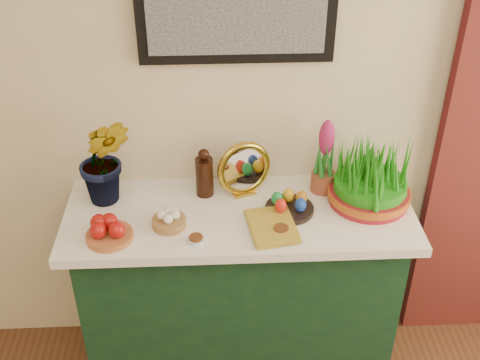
# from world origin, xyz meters

# --- Properties ---
(sideboard) EXTENTS (1.30, 0.45, 0.85)m
(sideboard) POSITION_xyz_m (-0.04, 2.00, 0.42)
(sideboard) COLOR #153B1D
(sideboard) RESTS_ON ground
(tablecloth) EXTENTS (1.40, 0.55, 0.04)m
(tablecloth) POSITION_xyz_m (-0.04, 2.00, 0.87)
(tablecloth) COLOR white
(tablecloth) RESTS_ON sideboard
(hyacinth_green) EXTENTS (0.27, 0.23, 0.51)m
(hyacinth_green) POSITION_xyz_m (-0.57, 2.10, 1.15)
(hyacinth_green) COLOR #267E28
(hyacinth_green) RESTS_ON tablecloth
(apple_bowl) EXTENTS (0.23, 0.23, 0.09)m
(apple_bowl) POSITION_xyz_m (-0.54, 1.85, 0.93)
(apple_bowl) COLOR #AD5B2F
(apple_bowl) RESTS_ON tablecloth
(garlic_basket) EXTENTS (0.15, 0.15, 0.07)m
(garlic_basket) POSITION_xyz_m (-0.32, 1.92, 0.92)
(garlic_basket) COLOR #9A693E
(garlic_basket) RESTS_ON tablecloth
(vinegar_cruet) EXTENTS (0.07, 0.07, 0.22)m
(vinegar_cruet) POSITION_xyz_m (-0.18, 2.13, 0.98)
(vinegar_cruet) COLOR black
(vinegar_cruet) RESTS_ON tablecloth
(mirror) EXTENTS (0.24, 0.13, 0.24)m
(mirror) POSITION_xyz_m (-0.02, 2.13, 1.00)
(mirror) COLOR #B59027
(mirror) RESTS_ON tablecloth
(book) EXTENTS (0.19, 0.25, 0.03)m
(book) POSITION_xyz_m (-0.01, 1.87, 0.91)
(book) COLOR #B08F26
(book) RESTS_ON tablecloth
(spice_dish_left) EXTENTS (0.06, 0.06, 0.03)m
(spice_dish_left) POSITION_xyz_m (-0.21, 1.82, 0.90)
(spice_dish_left) COLOR silver
(spice_dish_left) RESTS_ON tablecloth
(spice_dish_right) EXTENTS (0.07, 0.07, 0.03)m
(spice_dish_right) POSITION_xyz_m (0.11, 1.85, 0.90)
(spice_dish_right) COLOR silver
(spice_dish_right) RESTS_ON tablecloth
(egg_plate) EXTENTS (0.24, 0.24, 0.08)m
(egg_plate) POSITION_xyz_m (0.16, 1.99, 0.92)
(egg_plate) COLOR black
(egg_plate) RESTS_ON tablecloth
(hyacinth_pink) EXTENTS (0.10, 0.10, 0.33)m
(hyacinth_pink) POSITION_xyz_m (0.31, 2.14, 1.04)
(hyacinth_pink) COLOR #984A30
(hyacinth_pink) RESTS_ON tablecloth
(wheatgrass_sabzeh) EXTENTS (0.34, 0.34, 0.28)m
(wheatgrass_sabzeh) POSITION_xyz_m (0.49, 2.04, 1.01)
(wheatgrass_sabzeh) COLOR maroon
(wheatgrass_sabzeh) RESTS_ON tablecloth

